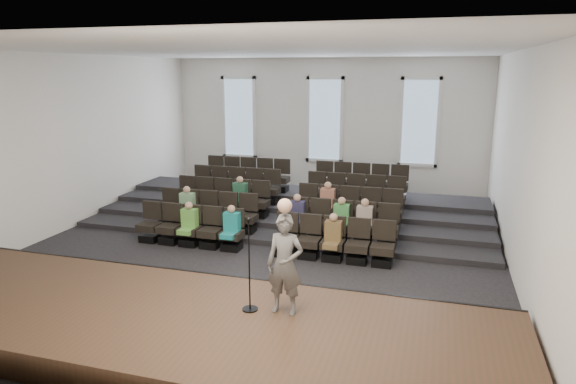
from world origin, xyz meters
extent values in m
plane|color=black|center=(0.00, 0.00, 0.00)|extent=(14.00, 14.00, 0.00)
cube|color=white|center=(0.00, 0.00, 5.01)|extent=(12.00, 14.00, 0.02)
cube|color=white|center=(0.00, 7.02, 2.50)|extent=(12.00, 0.04, 5.00)
cube|color=white|center=(0.00, -7.02, 2.50)|extent=(12.00, 0.04, 5.00)
cube|color=white|center=(-6.02, 0.00, 2.50)|extent=(0.04, 14.00, 5.00)
cube|color=white|center=(6.02, 0.00, 2.50)|extent=(0.04, 14.00, 5.00)
cube|color=#442A1D|center=(0.00, -5.10, 0.25)|extent=(11.80, 3.60, 0.50)
cube|color=black|center=(0.00, -3.33, 0.25)|extent=(11.80, 0.06, 0.52)
cube|color=black|center=(0.00, 2.33, 0.07)|extent=(11.80, 4.80, 0.15)
cube|color=black|center=(0.00, 2.85, 0.15)|extent=(11.80, 3.75, 0.30)
cube|color=black|center=(0.00, 3.38, 0.22)|extent=(11.80, 2.70, 0.45)
cube|color=black|center=(0.00, 3.90, 0.30)|extent=(11.80, 1.65, 0.60)
cube|color=black|center=(-3.13, -0.60, 0.10)|extent=(0.47, 0.43, 0.20)
cube|color=black|center=(-3.13, -0.60, 0.41)|extent=(0.55, 0.50, 0.19)
cube|color=black|center=(-3.13, -0.39, 0.82)|extent=(0.55, 0.08, 0.50)
cube|color=black|center=(-2.53, -0.60, 0.10)|extent=(0.47, 0.43, 0.20)
cube|color=black|center=(-2.53, -0.60, 0.41)|extent=(0.55, 0.50, 0.19)
cube|color=black|center=(-2.53, -0.39, 0.82)|extent=(0.55, 0.08, 0.50)
cube|color=black|center=(-1.93, -0.60, 0.10)|extent=(0.47, 0.43, 0.20)
cube|color=black|center=(-1.93, -0.60, 0.41)|extent=(0.55, 0.50, 0.19)
cube|color=black|center=(-1.93, -0.39, 0.82)|extent=(0.55, 0.08, 0.50)
cube|color=black|center=(-1.33, -0.60, 0.10)|extent=(0.47, 0.43, 0.20)
cube|color=black|center=(-1.33, -0.60, 0.41)|extent=(0.55, 0.50, 0.19)
cube|color=black|center=(-1.33, -0.39, 0.82)|extent=(0.55, 0.08, 0.50)
cube|color=black|center=(-0.73, -0.60, 0.10)|extent=(0.47, 0.43, 0.20)
cube|color=black|center=(-0.73, -0.60, 0.41)|extent=(0.55, 0.50, 0.19)
cube|color=black|center=(-0.73, -0.39, 0.82)|extent=(0.55, 0.08, 0.50)
cube|color=black|center=(0.73, -0.60, 0.10)|extent=(0.47, 0.43, 0.20)
cube|color=black|center=(0.73, -0.60, 0.41)|extent=(0.55, 0.50, 0.19)
cube|color=black|center=(0.73, -0.39, 0.82)|extent=(0.55, 0.08, 0.50)
cube|color=black|center=(1.33, -0.60, 0.10)|extent=(0.47, 0.43, 0.20)
cube|color=black|center=(1.33, -0.60, 0.41)|extent=(0.55, 0.50, 0.19)
cube|color=black|center=(1.33, -0.39, 0.82)|extent=(0.55, 0.08, 0.50)
cube|color=black|center=(1.93, -0.60, 0.10)|extent=(0.47, 0.43, 0.20)
cube|color=black|center=(1.93, -0.60, 0.41)|extent=(0.55, 0.50, 0.19)
cube|color=black|center=(1.93, -0.39, 0.82)|extent=(0.55, 0.08, 0.50)
cube|color=black|center=(2.53, -0.60, 0.10)|extent=(0.47, 0.43, 0.20)
cube|color=black|center=(2.53, -0.60, 0.41)|extent=(0.55, 0.50, 0.19)
cube|color=black|center=(2.53, -0.39, 0.82)|extent=(0.55, 0.08, 0.50)
cube|color=black|center=(3.13, -0.60, 0.10)|extent=(0.47, 0.43, 0.20)
cube|color=black|center=(3.13, -0.60, 0.41)|extent=(0.55, 0.50, 0.19)
cube|color=black|center=(3.13, -0.39, 0.82)|extent=(0.55, 0.08, 0.50)
cube|color=black|center=(-3.13, 0.45, 0.25)|extent=(0.47, 0.43, 0.20)
cube|color=black|center=(-3.13, 0.45, 0.56)|extent=(0.55, 0.50, 0.19)
cube|color=black|center=(-3.13, 0.66, 0.97)|extent=(0.55, 0.08, 0.50)
cube|color=black|center=(-2.53, 0.45, 0.25)|extent=(0.47, 0.43, 0.20)
cube|color=black|center=(-2.53, 0.45, 0.56)|extent=(0.55, 0.50, 0.19)
cube|color=black|center=(-2.53, 0.66, 0.97)|extent=(0.55, 0.08, 0.50)
cube|color=black|center=(-1.93, 0.45, 0.25)|extent=(0.47, 0.43, 0.20)
cube|color=black|center=(-1.93, 0.45, 0.56)|extent=(0.55, 0.50, 0.19)
cube|color=black|center=(-1.93, 0.66, 0.97)|extent=(0.55, 0.08, 0.50)
cube|color=black|center=(-1.33, 0.45, 0.25)|extent=(0.47, 0.43, 0.20)
cube|color=black|center=(-1.33, 0.45, 0.56)|extent=(0.55, 0.50, 0.19)
cube|color=black|center=(-1.33, 0.66, 0.97)|extent=(0.55, 0.08, 0.50)
cube|color=black|center=(-0.73, 0.45, 0.25)|extent=(0.47, 0.43, 0.20)
cube|color=black|center=(-0.73, 0.45, 0.56)|extent=(0.55, 0.50, 0.19)
cube|color=black|center=(-0.73, 0.66, 0.97)|extent=(0.55, 0.08, 0.50)
cube|color=black|center=(0.73, 0.45, 0.25)|extent=(0.47, 0.43, 0.20)
cube|color=black|center=(0.73, 0.45, 0.56)|extent=(0.55, 0.50, 0.19)
cube|color=black|center=(0.73, 0.66, 0.97)|extent=(0.55, 0.08, 0.50)
cube|color=black|center=(1.33, 0.45, 0.25)|extent=(0.47, 0.43, 0.20)
cube|color=black|center=(1.33, 0.45, 0.56)|extent=(0.55, 0.50, 0.19)
cube|color=black|center=(1.33, 0.66, 0.97)|extent=(0.55, 0.08, 0.50)
cube|color=black|center=(1.93, 0.45, 0.25)|extent=(0.47, 0.43, 0.20)
cube|color=black|center=(1.93, 0.45, 0.56)|extent=(0.55, 0.50, 0.19)
cube|color=black|center=(1.93, 0.66, 0.97)|extent=(0.55, 0.08, 0.50)
cube|color=black|center=(2.53, 0.45, 0.25)|extent=(0.47, 0.43, 0.20)
cube|color=black|center=(2.53, 0.45, 0.56)|extent=(0.55, 0.50, 0.19)
cube|color=black|center=(2.53, 0.66, 0.97)|extent=(0.55, 0.08, 0.50)
cube|color=black|center=(3.13, 0.45, 0.25)|extent=(0.47, 0.43, 0.20)
cube|color=black|center=(3.13, 0.45, 0.56)|extent=(0.55, 0.50, 0.19)
cube|color=black|center=(3.13, 0.66, 0.97)|extent=(0.55, 0.08, 0.50)
cube|color=black|center=(-3.13, 1.50, 0.40)|extent=(0.47, 0.42, 0.20)
cube|color=black|center=(-3.13, 1.50, 0.71)|extent=(0.55, 0.50, 0.19)
cube|color=black|center=(-3.13, 1.71, 1.12)|extent=(0.55, 0.08, 0.50)
cube|color=black|center=(-2.53, 1.50, 0.40)|extent=(0.47, 0.42, 0.20)
cube|color=black|center=(-2.53, 1.50, 0.71)|extent=(0.55, 0.50, 0.19)
cube|color=black|center=(-2.53, 1.71, 1.12)|extent=(0.55, 0.08, 0.50)
cube|color=black|center=(-1.93, 1.50, 0.40)|extent=(0.47, 0.42, 0.20)
cube|color=black|center=(-1.93, 1.50, 0.71)|extent=(0.55, 0.50, 0.19)
cube|color=black|center=(-1.93, 1.71, 1.12)|extent=(0.55, 0.08, 0.50)
cube|color=black|center=(-1.33, 1.50, 0.40)|extent=(0.47, 0.42, 0.20)
cube|color=black|center=(-1.33, 1.50, 0.71)|extent=(0.55, 0.50, 0.19)
cube|color=black|center=(-1.33, 1.71, 1.12)|extent=(0.55, 0.08, 0.50)
cube|color=black|center=(-0.73, 1.50, 0.40)|extent=(0.47, 0.42, 0.20)
cube|color=black|center=(-0.73, 1.50, 0.71)|extent=(0.55, 0.50, 0.19)
cube|color=black|center=(-0.73, 1.71, 1.12)|extent=(0.55, 0.08, 0.50)
cube|color=black|center=(0.73, 1.50, 0.40)|extent=(0.47, 0.42, 0.20)
cube|color=black|center=(0.73, 1.50, 0.71)|extent=(0.55, 0.50, 0.19)
cube|color=black|center=(0.73, 1.71, 1.12)|extent=(0.55, 0.08, 0.50)
cube|color=black|center=(1.33, 1.50, 0.40)|extent=(0.47, 0.42, 0.20)
cube|color=black|center=(1.33, 1.50, 0.71)|extent=(0.55, 0.50, 0.19)
cube|color=black|center=(1.33, 1.71, 1.12)|extent=(0.55, 0.08, 0.50)
cube|color=black|center=(1.93, 1.50, 0.40)|extent=(0.47, 0.42, 0.20)
cube|color=black|center=(1.93, 1.50, 0.71)|extent=(0.55, 0.50, 0.19)
cube|color=black|center=(1.93, 1.71, 1.12)|extent=(0.55, 0.08, 0.50)
cube|color=black|center=(2.53, 1.50, 0.40)|extent=(0.47, 0.42, 0.20)
cube|color=black|center=(2.53, 1.50, 0.71)|extent=(0.55, 0.50, 0.19)
cube|color=black|center=(2.53, 1.71, 1.12)|extent=(0.55, 0.08, 0.50)
cube|color=black|center=(3.13, 1.50, 0.40)|extent=(0.47, 0.42, 0.20)
cube|color=black|center=(3.13, 1.50, 0.71)|extent=(0.55, 0.50, 0.19)
cube|color=black|center=(3.13, 1.71, 1.12)|extent=(0.55, 0.08, 0.50)
cube|color=black|center=(-3.13, 2.55, 0.55)|extent=(0.47, 0.42, 0.20)
cube|color=black|center=(-3.13, 2.55, 0.86)|extent=(0.55, 0.50, 0.19)
cube|color=black|center=(-3.13, 2.76, 1.27)|extent=(0.55, 0.08, 0.50)
cube|color=black|center=(-2.53, 2.55, 0.55)|extent=(0.47, 0.42, 0.20)
cube|color=black|center=(-2.53, 2.55, 0.86)|extent=(0.55, 0.50, 0.19)
cube|color=black|center=(-2.53, 2.76, 1.27)|extent=(0.55, 0.08, 0.50)
cube|color=black|center=(-1.93, 2.55, 0.55)|extent=(0.47, 0.42, 0.20)
cube|color=black|center=(-1.93, 2.55, 0.86)|extent=(0.55, 0.50, 0.19)
cube|color=black|center=(-1.93, 2.76, 1.27)|extent=(0.55, 0.08, 0.50)
cube|color=black|center=(-1.33, 2.55, 0.55)|extent=(0.47, 0.42, 0.20)
cube|color=black|center=(-1.33, 2.55, 0.86)|extent=(0.55, 0.50, 0.19)
cube|color=black|center=(-1.33, 2.76, 1.27)|extent=(0.55, 0.08, 0.50)
cube|color=black|center=(-0.73, 2.55, 0.55)|extent=(0.47, 0.42, 0.20)
cube|color=black|center=(-0.73, 2.55, 0.86)|extent=(0.55, 0.50, 0.19)
cube|color=black|center=(-0.73, 2.76, 1.27)|extent=(0.55, 0.08, 0.50)
cube|color=black|center=(0.73, 2.55, 0.55)|extent=(0.47, 0.42, 0.20)
cube|color=black|center=(0.73, 2.55, 0.86)|extent=(0.55, 0.50, 0.19)
cube|color=black|center=(0.73, 2.76, 1.27)|extent=(0.55, 0.08, 0.50)
cube|color=black|center=(1.33, 2.55, 0.55)|extent=(0.47, 0.42, 0.20)
cube|color=black|center=(1.33, 2.55, 0.86)|extent=(0.55, 0.50, 0.19)
cube|color=black|center=(1.33, 2.76, 1.27)|extent=(0.55, 0.08, 0.50)
cube|color=black|center=(1.93, 2.55, 0.55)|extent=(0.47, 0.42, 0.20)
cube|color=black|center=(1.93, 2.55, 0.86)|extent=(0.55, 0.50, 0.19)
cube|color=black|center=(1.93, 2.76, 1.27)|extent=(0.55, 0.08, 0.50)
cube|color=black|center=(2.53, 2.55, 0.55)|extent=(0.47, 0.42, 0.20)
cube|color=black|center=(2.53, 2.55, 0.86)|extent=(0.55, 0.50, 0.19)
cube|color=black|center=(2.53, 2.76, 1.27)|extent=(0.55, 0.08, 0.50)
cube|color=black|center=(3.13, 2.55, 0.55)|extent=(0.47, 0.42, 0.20)
cube|color=black|center=(3.13, 2.55, 0.86)|extent=(0.55, 0.50, 0.19)
cube|color=black|center=(3.13, 2.76, 1.27)|extent=(0.55, 0.08, 0.50)
cube|color=black|center=(-3.13, 3.60, 0.70)|extent=(0.47, 0.42, 0.20)
cube|color=black|center=(-3.13, 3.60, 1.01)|extent=(0.55, 0.50, 0.19)
cube|color=black|center=(-3.13, 3.81, 1.42)|extent=(0.55, 0.08, 0.50)
cube|color=black|center=(-2.53, 3.60, 0.70)|extent=(0.47, 0.42, 0.20)
cube|color=black|center=(-2.53, 3.60, 1.01)|extent=(0.55, 0.50, 0.19)
cube|color=black|center=(-2.53, 3.81, 1.42)|extent=(0.55, 0.08, 0.50)
cube|color=black|center=(-1.93, 3.60, 0.70)|extent=(0.47, 0.42, 0.20)
cube|color=black|center=(-1.93, 3.60, 1.01)|extent=(0.55, 0.50, 0.19)
cube|color=black|center=(-1.93, 3.81, 1.42)|extent=(0.55, 0.08, 0.50)
cube|color=black|center=(-1.33, 3.60, 0.70)|extent=(0.47, 0.42, 0.20)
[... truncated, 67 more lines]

